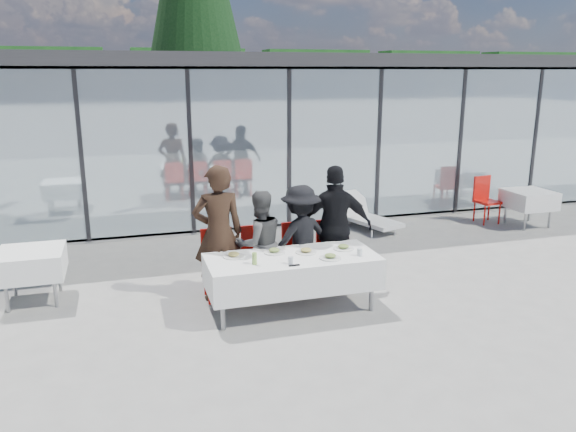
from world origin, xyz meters
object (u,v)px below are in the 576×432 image
object	(u,v)px
diner_chair_a	(218,260)
folded_eyeglasses	(294,265)
diner_chair_c	(298,252)
juice_bottle	(254,259)
lounger	(366,215)
diner_c	(300,239)
plate_b	(274,251)
diner_d	(335,227)
spare_table_left	(32,263)
spare_chair_a	(485,197)
diner_chair_d	(332,249)
plate_a	(234,255)
diner_b	(259,244)
dining_table	(292,272)
plate_extra	(330,257)
plate_c	(306,251)
spare_table_right	(529,200)
spare_chair_b	(466,186)
diner_chair_b	(258,256)
plate_d	(343,247)
diner_a	(218,233)

from	to	relation	value
diner_chair_a	folded_eyeglasses	xyz separation A→B (m)	(0.78, -1.11, 0.22)
diner_chair_c	diner_chair_a	bearing A→B (deg)	180.00
juice_bottle	lounger	distance (m)	4.86
diner_c	plate_b	bearing A→B (deg)	24.68
diner_d	spare_table_left	bearing A→B (deg)	5.91
spare_chair_a	lounger	xyz separation A→B (m)	(-2.59, 0.28, -0.28)
diner_c	lounger	xyz separation A→B (m)	(2.33, 2.82, -0.52)
diner_chair_d	folded_eyeglasses	world-z (taller)	diner_chair_d
plate_a	plate_b	xyz separation A→B (m)	(0.56, 0.01, 0.00)
diner_b	plate_a	size ratio (longest dim) A/B	5.34
dining_table	plate_extra	world-z (taller)	plate_extra
spare_table_left	plate_a	bearing A→B (deg)	-22.73
diner_chair_a	diner_chair_c	bearing A→B (deg)	0.00
juice_bottle	folded_eyeglasses	xyz separation A→B (m)	(0.46, -0.20, -0.07)
plate_c	spare_table_left	distance (m)	3.78
diner_d	dining_table	bearing A→B (deg)	51.53
diner_chair_c	folded_eyeglasses	world-z (taller)	diner_chair_c
diner_b	diner_chair_d	bearing A→B (deg)	176.55
folded_eyeglasses	spare_table_right	size ratio (longest dim) A/B	0.16
plate_b	spare_chair_b	size ratio (longest dim) A/B	0.29
diner_chair_b	juice_bottle	bearing A→B (deg)	-106.03
plate_a	lounger	distance (m)	4.74
diner_chair_d	diner_chair_b	bearing A→B (deg)	180.00
plate_a	plate_b	distance (m)	0.56
plate_a	spare_chair_b	world-z (taller)	spare_chair_b
diner_chair_c	diner_d	size ratio (longest dim) A/B	0.54
spare_chair_a	diner_b	bearing A→B (deg)	-155.36
dining_table	lounger	world-z (taller)	dining_table
diner_c	plate_d	world-z (taller)	diner_c
dining_table	diner_c	size ratio (longest dim) A/B	1.45
diner_chair_d	juice_bottle	bearing A→B (deg)	-147.06
dining_table	lounger	size ratio (longest dim) A/B	1.56
spare_table_left	spare_chair_a	size ratio (longest dim) A/B	0.88
diner_chair_d	spare_chair_a	distance (m)	5.01
folded_eyeglasses	plate_a	bearing A→B (deg)	139.75
diner_chair_b	plate_a	world-z (taller)	diner_chair_b
diner_chair_c	lounger	distance (m)	3.58
plate_extra	juice_bottle	bearing A→B (deg)	176.19
plate_extra	diner_a	bearing A→B (deg)	146.29
diner_a	diner_chair_d	bearing A→B (deg)	-175.89
diner_chair_a	diner_chair_d	xyz separation A→B (m)	(1.72, 0.00, 0.00)
diner_chair_c	spare_table_left	xyz separation A→B (m)	(-3.68, 0.54, 0.02)
diner_chair_d	spare_chair_a	xyz separation A→B (m)	(4.38, 2.43, 0.00)
dining_table	spare_table_left	distance (m)	3.59
dining_table	diner_chair_b	distance (m)	0.80
plate_extra	diner_c	bearing A→B (deg)	98.17
dining_table	plate_extra	size ratio (longest dim) A/B	7.94
diner_chair_b	plate_extra	distance (m)	1.25
dining_table	spare_chair_b	xyz separation A→B (m)	(5.53, 4.31, -0.00)
diner_chair_a	diner_d	world-z (taller)	diner_d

